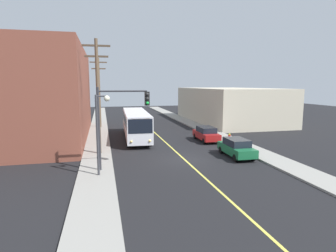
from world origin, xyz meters
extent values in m
plane|color=black|center=(0.00, 0.00, 0.00)|extent=(120.00, 120.00, 0.00)
cube|color=gray|center=(-7.25, 10.00, 0.07)|extent=(2.50, 90.00, 0.15)
cube|color=gray|center=(7.25, 10.00, 0.07)|extent=(2.50, 90.00, 0.15)
cube|color=#D8CC4C|center=(0.00, 15.00, 0.01)|extent=(0.16, 60.00, 0.01)
cube|color=brown|center=(-13.50, 12.69, 5.19)|extent=(10.00, 22.46, 10.37)
cube|color=black|center=(-8.54, 12.69, 1.60)|extent=(0.06, 15.72, 1.30)
cube|color=black|center=(-8.54, 12.69, 4.80)|extent=(0.06, 15.72, 1.30)
cube|color=black|center=(-8.54, 12.69, 8.00)|extent=(0.06, 15.72, 1.30)
cube|color=beige|center=(14.50, 22.22, 2.85)|extent=(12.00, 22.07, 5.70)
cube|color=black|center=(8.54, 22.22, 1.60)|extent=(0.06, 15.45, 1.30)
cube|color=silver|center=(-2.90, 10.17, 1.83)|extent=(3.09, 12.10, 2.75)
cube|color=black|center=(-3.17, 4.19, 2.35)|extent=(2.35, 0.19, 1.40)
cube|color=black|center=(-2.62, 16.14, 2.45)|extent=(2.30, 0.18, 1.10)
cube|color=black|center=(-4.15, 10.22, 2.35)|extent=(0.52, 10.19, 1.10)
cube|color=black|center=(-1.64, 10.11, 2.35)|extent=(0.52, 10.19, 1.10)
cube|color=orange|center=(-3.17, 4.20, 2.95)|extent=(1.79, 0.14, 0.30)
sphere|color=#F9D872|center=(-4.06, 4.19, 0.90)|extent=(0.24, 0.24, 0.24)
sphere|color=#F9D872|center=(-2.28, 4.11, 0.90)|extent=(0.24, 0.24, 0.24)
cylinder|color=black|center=(-4.21, 6.02, 0.50)|extent=(0.35, 1.01, 1.00)
cylinder|color=black|center=(-1.96, 5.92, 0.50)|extent=(0.35, 1.01, 1.00)
cylinder|color=black|center=(-3.86, 13.71, 0.50)|extent=(0.35, 1.01, 1.00)
cylinder|color=black|center=(-1.61, 13.61, 0.50)|extent=(0.35, 1.01, 1.00)
cube|color=#196038|center=(4.71, -0.20, 0.67)|extent=(1.89, 4.43, 0.70)
cube|color=black|center=(4.71, -0.20, 1.32)|extent=(1.67, 2.50, 0.60)
cylinder|color=black|center=(3.88, -1.68, 0.32)|extent=(0.23, 0.64, 0.64)
cylinder|color=black|center=(5.48, -1.71, 0.32)|extent=(0.23, 0.64, 0.64)
cylinder|color=black|center=(3.93, 1.32, 0.32)|extent=(0.23, 0.64, 0.64)
cylinder|color=black|center=(5.53, 1.29, 0.32)|extent=(0.23, 0.64, 0.64)
cube|color=maroon|center=(4.62, 6.95, 0.67)|extent=(1.82, 4.41, 0.70)
cube|color=black|center=(4.62, 6.95, 1.32)|extent=(1.63, 2.47, 0.60)
cylinder|color=black|center=(3.81, 5.46, 0.32)|extent=(0.22, 0.64, 0.64)
cylinder|color=black|center=(5.41, 5.45, 0.32)|extent=(0.22, 0.64, 0.64)
cylinder|color=black|center=(3.83, 8.46, 0.32)|extent=(0.22, 0.64, 0.64)
cylinder|color=black|center=(5.43, 8.45, 0.32)|extent=(0.22, 0.64, 0.64)
cylinder|color=brown|center=(-7.00, 3.26, 5.18)|extent=(0.28, 0.28, 10.07)
cube|color=#4C3D2D|center=(-7.00, 3.26, 9.62)|extent=(2.40, 0.16, 0.16)
cube|color=#4C3D2D|center=(-7.00, 3.26, 8.72)|extent=(2.00, 0.16, 0.16)
cylinder|color=brown|center=(-7.00, 19.69, 5.10)|extent=(0.28, 0.28, 9.91)
cube|color=#4C3D2D|center=(-7.00, 19.69, 9.46)|extent=(2.40, 0.16, 0.16)
cube|color=#4C3D2D|center=(-7.00, 19.69, 8.56)|extent=(2.00, 0.16, 0.16)
cylinder|color=#2D2D33|center=(-6.95, -1.88, 3.15)|extent=(0.18, 0.18, 6.00)
cylinder|color=#2D2D33|center=(-5.20, -1.88, 5.85)|extent=(3.50, 0.12, 0.12)
cube|color=black|center=(-3.45, -1.88, 5.30)|extent=(0.32, 0.36, 1.00)
sphere|color=#2D2D2D|center=(-3.45, -2.07, 5.62)|extent=(0.22, 0.22, 0.22)
sphere|color=#2D2D2D|center=(-3.45, -2.07, 5.30)|extent=(0.22, 0.22, 0.22)
sphere|color=green|center=(-3.45, -2.07, 4.98)|extent=(0.22, 0.22, 0.22)
cylinder|color=#38383D|center=(-7.05, -3.05, 2.90)|extent=(0.16, 0.16, 5.50)
cylinder|color=#38383D|center=(-6.70, -3.05, 5.55)|extent=(0.70, 0.10, 0.10)
sphere|color=#EAE5C6|center=(-6.35, -3.05, 5.40)|extent=(0.40, 0.40, 0.40)
cylinder|color=red|center=(6.85, 5.73, 0.50)|extent=(0.26, 0.26, 0.70)
sphere|color=gold|center=(6.85, 5.73, 0.87)|extent=(0.24, 0.24, 0.24)
cylinder|color=red|center=(6.69, 5.73, 0.60)|extent=(0.12, 0.10, 0.10)
cylinder|color=red|center=(7.01, 5.73, 0.60)|extent=(0.12, 0.10, 0.10)
camera|label=1|loc=(-6.66, -22.25, 6.32)|focal=29.99mm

